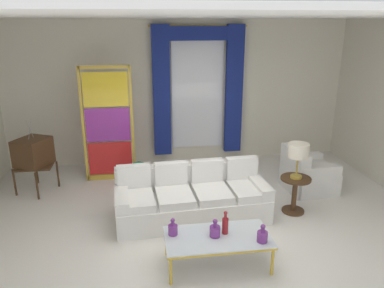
# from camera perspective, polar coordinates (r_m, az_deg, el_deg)

# --- Properties ---
(ground_plane) EXTENTS (16.00, 16.00, 0.00)m
(ground_plane) POSITION_cam_1_polar(r_m,az_deg,el_deg) (5.69, 1.67, -12.94)
(ground_plane) COLOR white
(wall_rear) EXTENTS (8.00, 0.12, 3.00)m
(wall_rear) POSITION_cam_1_polar(r_m,az_deg,el_deg) (8.03, -2.04, 7.86)
(wall_rear) COLOR silver
(wall_rear) RESTS_ON ground
(ceiling_slab) EXTENTS (8.00, 7.60, 0.04)m
(ceiling_slab) POSITION_cam_1_polar(r_m,az_deg,el_deg) (5.66, 0.49, 18.99)
(ceiling_slab) COLOR white
(curtained_window) EXTENTS (2.00, 0.17, 2.70)m
(curtained_window) POSITION_cam_1_polar(r_m,az_deg,el_deg) (7.88, 0.95, 9.45)
(curtained_window) COLOR white
(curtained_window) RESTS_ON ground
(couch_white_long) EXTENTS (2.38, 1.04, 0.86)m
(couch_white_long) POSITION_cam_1_polar(r_m,az_deg,el_deg) (5.92, -0.12, -8.26)
(couch_white_long) COLOR white
(couch_white_long) RESTS_ON ground
(coffee_table) EXTENTS (1.31, 0.67, 0.41)m
(coffee_table) POSITION_cam_1_polar(r_m,az_deg,el_deg) (4.80, 3.94, -14.23)
(coffee_table) COLOR silver
(coffee_table) RESTS_ON ground
(bottle_blue_decanter) EXTENTS (0.13, 0.13, 0.23)m
(bottle_blue_decanter) POSITION_cam_1_polar(r_m,az_deg,el_deg) (4.70, 10.71, -13.61)
(bottle_blue_decanter) COLOR #753384
(bottle_blue_decanter) RESTS_ON coffee_table
(bottle_crystal_tall) EXTENTS (0.12, 0.12, 0.23)m
(bottle_crystal_tall) POSITION_cam_1_polar(r_m,az_deg,el_deg) (4.77, -2.95, -12.84)
(bottle_crystal_tall) COLOR #753384
(bottle_crystal_tall) RESTS_ON coffee_table
(bottle_amber_squat) EXTENTS (0.13, 0.13, 0.24)m
(bottle_amber_squat) POSITION_cam_1_polar(r_m,az_deg,el_deg) (4.73, 3.48, -13.04)
(bottle_amber_squat) COLOR #753384
(bottle_amber_squat) RESTS_ON coffee_table
(bottle_ruby_flask) EXTENTS (0.08, 0.08, 0.31)m
(bottle_ruby_flask) POSITION_cam_1_polar(r_m,az_deg,el_deg) (4.78, 5.11, -12.17)
(bottle_ruby_flask) COLOR maroon
(bottle_ruby_flask) RESTS_ON coffee_table
(vintage_tv) EXTENTS (0.72, 0.75, 1.35)m
(vintage_tv) POSITION_cam_1_polar(r_m,az_deg,el_deg) (7.16, -23.13, -1.31)
(vintage_tv) COLOR #472D19
(vintage_tv) RESTS_ON ground
(armchair_white) EXTENTS (0.86, 0.86, 0.80)m
(armchair_white) POSITION_cam_1_polar(r_m,az_deg,el_deg) (7.11, 17.10, -4.56)
(armchair_white) COLOR white
(armchair_white) RESTS_ON ground
(stained_glass_divider) EXTENTS (0.95, 0.05, 2.20)m
(stained_glass_divider) POSITION_cam_1_polar(r_m,az_deg,el_deg) (7.18, -12.71, 2.55)
(stained_glass_divider) COLOR gold
(stained_glass_divider) RESTS_ON ground
(peacock_figurine) EXTENTS (0.44, 0.60, 0.50)m
(peacock_figurine) POSITION_cam_1_polar(r_m,az_deg,el_deg) (7.08, -8.10, -4.61)
(peacock_figurine) COLOR beige
(peacock_figurine) RESTS_ON ground
(round_side_table) EXTENTS (0.48, 0.48, 0.59)m
(round_side_table) POSITION_cam_1_polar(r_m,az_deg,el_deg) (6.23, 15.43, -7.03)
(round_side_table) COLOR #472D19
(round_side_table) RESTS_ON ground
(table_lamp_brass) EXTENTS (0.32, 0.32, 0.57)m
(table_lamp_brass) POSITION_cam_1_polar(r_m,az_deg,el_deg) (5.98, 15.97, -1.18)
(table_lamp_brass) COLOR #B29338
(table_lamp_brass) RESTS_ON round_side_table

